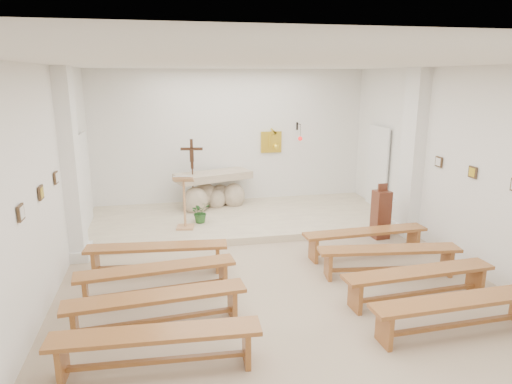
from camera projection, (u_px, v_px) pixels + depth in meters
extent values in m
cube|color=tan|center=(279.00, 287.00, 7.40)|extent=(7.00, 10.00, 0.00)
cube|color=white|center=(36.00, 194.00, 6.27)|extent=(0.02, 10.00, 3.50)
cube|color=white|center=(482.00, 173.00, 7.65)|extent=(0.02, 10.00, 3.50)
cube|color=white|center=(231.00, 139.00, 11.70)|extent=(7.00, 0.02, 3.50)
cube|color=silver|center=(282.00, 64.00, 6.53)|extent=(7.00, 10.00, 0.02)
cube|color=beige|center=(242.00, 219.00, 10.70)|extent=(6.98, 3.00, 0.15)
cube|color=white|center=(71.00, 166.00, 8.19)|extent=(0.26, 0.55, 3.50)
cube|color=white|center=(412.00, 154.00, 9.52)|extent=(0.26, 0.55, 3.50)
cube|color=yellow|center=(271.00, 142.00, 11.90)|extent=(0.55, 0.04, 0.55)
cube|color=black|center=(297.00, 126.00, 11.95)|extent=(0.04, 0.02, 0.20)
cylinder|color=black|center=(299.00, 124.00, 11.79)|extent=(0.02, 0.30, 0.02)
cylinder|color=black|center=(300.00, 131.00, 11.69)|extent=(0.01, 0.01, 0.34)
sphere|color=red|center=(300.00, 139.00, 11.73)|extent=(0.11, 0.11, 0.11)
cube|color=#43301D|center=(21.00, 213.00, 5.53)|extent=(0.03, 0.20, 0.20)
cube|color=#43301D|center=(41.00, 193.00, 6.47)|extent=(0.03, 0.20, 0.20)
cube|color=#43301D|center=(56.00, 178.00, 7.42)|extent=(0.03, 0.20, 0.20)
cube|color=#43301D|center=(473.00, 172.00, 7.84)|extent=(0.03, 0.20, 0.20)
cube|color=#43301D|center=(439.00, 162.00, 8.79)|extent=(0.03, 0.20, 0.20)
cube|color=silver|center=(82.00, 232.00, 9.21)|extent=(0.10, 0.85, 0.52)
cube|color=silver|center=(393.00, 212.00, 10.57)|extent=(0.10, 0.85, 0.52)
ellipsoid|color=beige|center=(195.00, 201.00, 10.96)|extent=(0.60, 0.51, 0.68)
ellipsoid|color=beige|center=(234.00, 196.00, 11.51)|extent=(0.56, 0.48, 0.64)
ellipsoid|color=beige|center=(205.00, 195.00, 11.43)|extent=(0.64, 0.55, 0.60)
ellipsoid|color=beige|center=(220.00, 195.00, 11.62)|extent=(0.52, 0.44, 0.56)
ellipsoid|color=beige|center=(216.00, 199.00, 11.36)|extent=(0.44, 0.38, 0.52)
cube|color=beige|center=(213.00, 176.00, 11.23)|extent=(1.99, 1.27, 0.18)
cube|color=tan|center=(185.00, 227.00, 9.81)|extent=(0.41, 0.41, 0.04)
cylinder|color=tan|center=(185.00, 205.00, 9.69)|extent=(0.05, 0.05, 1.02)
cube|color=tan|center=(183.00, 180.00, 9.53)|extent=(0.47, 0.38, 0.17)
cube|color=silver|center=(183.00, 178.00, 9.48)|extent=(0.40, 0.31, 0.13)
cylinder|color=#372111|center=(194.00, 209.00, 11.17)|extent=(0.23, 0.23, 0.03)
cylinder|color=#372111|center=(193.00, 189.00, 11.05)|extent=(0.03, 0.03, 1.04)
cube|color=#372111|center=(192.00, 154.00, 10.84)|extent=(0.07, 0.06, 0.71)
cube|color=#372111|center=(192.00, 149.00, 10.80)|extent=(0.52, 0.13, 0.07)
cube|color=#372111|center=(192.00, 155.00, 10.81)|extent=(0.10, 0.05, 0.30)
imported|color=#275823|center=(201.00, 212.00, 10.14)|extent=(0.55, 0.52, 0.48)
cube|color=#582819|center=(381.00, 214.00, 9.55)|extent=(0.34, 0.34, 1.02)
cube|color=#582819|center=(383.00, 187.00, 9.40)|extent=(0.21, 0.06, 0.17)
cube|color=#9C5B2D|center=(157.00, 247.00, 7.82)|extent=(2.43, 0.61, 0.05)
cube|color=#9C5B2D|center=(96.00, 263.00, 7.78)|extent=(0.10, 0.35, 0.46)
cube|color=#9C5B2D|center=(218.00, 258.00, 8.00)|extent=(0.10, 0.35, 0.46)
cube|color=#9C5B2D|center=(158.00, 266.00, 7.91)|extent=(2.02, 0.26, 0.05)
cube|color=#9C5B2D|center=(366.00, 232.00, 8.59)|extent=(2.42, 0.49, 0.05)
cube|color=#9C5B2D|center=(313.00, 249.00, 8.40)|extent=(0.08, 0.35, 0.46)
cube|color=#9C5B2D|center=(413.00, 239.00, 8.90)|extent=(0.08, 0.35, 0.46)
cube|color=#9C5B2D|center=(364.00, 249.00, 8.67)|extent=(2.02, 0.15, 0.05)
cube|color=#9C5B2D|center=(156.00, 268.00, 6.94)|extent=(2.43, 0.63, 0.05)
cube|color=#9C5B2D|center=(86.00, 293.00, 6.70)|extent=(0.10, 0.35, 0.46)
cube|color=#9C5B2D|center=(223.00, 275.00, 7.31)|extent=(0.10, 0.35, 0.46)
cube|color=#9C5B2D|center=(158.00, 289.00, 7.03)|extent=(2.02, 0.27, 0.05)
cube|color=#9C5B2D|center=(389.00, 249.00, 7.70)|extent=(2.44, 0.69, 0.05)
cube|color=#9C5B2D|center=(328.00, 265.00, 7.69)|extent=(0.11, 0.36, 0.46)
cube|color=#9C5B2D|center=(447.00, 261.00, 7.84)|extent=(0.11, 0.36, 0.46)
cube|color=#9C5B2D|center=(388.00, 269.00, 7.79)|extent=(2.02, 0.32, 0.05)
cube|color=#9C5B2D|center=(156.00, 296.00, 6.06)|extent=(2.43, 0.58, 0.05)
cube|color=#9C5B2D|center=(75.00, 325.00, 5.84)|extent=(0.09, 0.35, 0.46)
cube|color=#9C5B2D|center=(232.00, 303.00, 6.41)|extent=(0.09, 0.35, 0.46)
cube|color=#9C5B2D|center=(158.00, 320.00, 6.15)|extent=(2.02, 0.23, 0.05)
cube|color=#9C5B2D|center=(419.00, 272.00, 6.82)|extent=(2.43, 0.53, 0.05)
cube|color=#9C5B2D|center=(355.00, 296.00, 6.62)|extent=(0.09, 0.35, 0.46)
cube|color=#9C5B2D|center=(475.00, 279.00, 7.15)|extent=(0.09, 0.35, 0.46)
cube|color=#9C5B2D|center=(417.00, 293.00, 6.91)|extent=(2.02, 0.19, 0.05)
cube|color=#9C5B2D|center=(156.00, 334.00, 5.18)|extent=(2.42, 0.51, 0.05)
cube|color=#9C5B2D|center=(62.00, 362.00, 5.09)|extent=(0.08, 0.35, 0.46)
cube|color=#9C5B2D|center=(246.00, 346.00, 5.40)|extent=(0.08, 0.35, 0.46)
cube|color=#9C5B2D|center=(158.00, 361.00, 5.27)|extent=(2.02, 0.17, 0.05)
cube|color=#9C5B2D|center=(458.00, 301.00, 5.94)|extent=(2.42, 0.47, 0.05)
cube|color=#9C5B2D|center=(384.00, 328.00, 5.76)|extent=(0.08, 0.35, 0.46)
cube|color=#9C5B2D|center=(455.00, 325.00, 6.03)|extent=(2.02, 0.14, 0.05)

